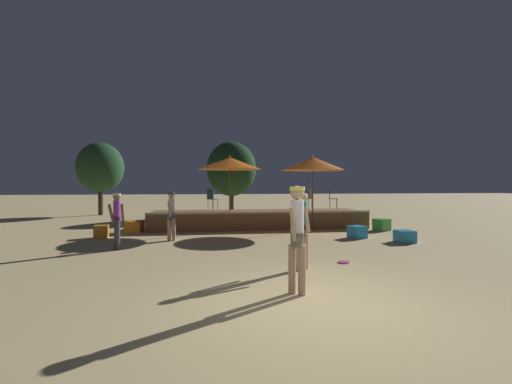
# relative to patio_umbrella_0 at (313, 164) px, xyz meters

# --- Properties ---
(ground_plane) EXTENTS (120.00, 120.00, 0.00)m
(ground_plane) POSITION_rel_patio_umbrella_0_xyz_m (-2.58, -8.45, -2.71)
(ground_plane) COLOR tan
(wooden_deck) EXTENTS (9.12, 2.38, 0.77)m
(wooden_deck) POSITION_rel_patio_umbrella_0_xyz_m (-2.09, 1.17, -2.36)
(wooden_deck) COLOR brown
(wooden_deck) RESTS_ON ground
(patio_umbrella_0) EXTENTS (2.58, 2.58, 3.06)m
(patio_umbrella_0) POSITION_rel_patio_umbrella_0_xyz_m (0.00, 0.00, 0.00)
(patio_umbrella_0) COLOR brown
(patio_umbrella_0) RESTS_ON ground
(patio_umbrella_1) EXTENTS (2.56, 2.56, 3.03)m
(patio_umbrella_1) POSITION_rel_patio_umbrella_0_xyz_m (-3.39, 0.20, -0.00)
(patio_umbrella_1) COLOR brown
(patio_umbrella_1) RESTS_ON ground
(cube_seat_0) EXTENTS (0.69, 0.69, 0.47)m
(cube_seat_0) POSITION_rel_patio_umbrella_0_xyz_m (2.71, -0.58, -2.47)
(cube_seat_0) COLOR #4CC651
(cube_seat_0) RESTS_ON ground
(cube_seat_1) EXTENTS (0.64, 0.64, 0.42)m
(cube_seat_1) POSITION_rel_patio_umbrella_0_xyz_m (0.90, -2.28, -2.50)
(cube_seat_1) COLOR #2D9EDB
(cube_seat_1) RESTS_ON ground
(cube_seat_2) EXTENTS (0.51, 0.51, 0.44)m
(cube_seat_2) POSITION_rel_patio_umbrella_0_xyz_m (-7.95, -1.03, -2.49)
(cube_seat_2) COLOR orange
(cube_seat_2) RESTS_ON ground
(cube_seat_3) EXTENTS (0.53, 0.53, 0.38)m
(cube_seat_3) POSITION_rel_patio_umbrella_0_xyz_m (2.05, -3.31, -2.52)
(cube_seat_3) COLOR #2D9EDB
(cube_seat_3) RESTS_ON ground
(cube_seat_4) EXTENTS (0.66, 0.66, 0.44)m
(cube_seat_4) POSITION_rel_patio_umbrella_0_xyz_m (-7.11, 0.23, -2.49)
(cube_seat_4) COLOR orange
(cube_seat_4) RESTS_ON ground
(person_0) EXTENTS (0.28, 0.49, 1.69)m
(person_0) POSITION_rel_patio_umbrella_0_xyz_m (-2.19, -6.29, -1.79)
(person_0) COLOR tan
(person_0) RESTS_ON ground
(person_1) EXTENTS (0.37, 0.47, 1.84)m
(person_1) POSITION_rel_patio_umbrella_0_xyz_m (-2.73, -7.93, -1.65)
(person_1) COLOR tan
(person_1) RESTS_ON ground
(person_2) EXTENTS (0.45, 0.28, 1.61)m
(person_2) POSITION_rel_patio_umbrella_0_xyz_m (-6.82, -3.36, -1.82)
(person_2) COLOR #3F3F47
(person_2) RESTS_ON ground
(person_3) EXTENTS (0.28, 0.48, 1.61)m
(person_3) POSITION_rel_patio_umbrella_0_xyz_m (-5.45, -1.97, -1.82)
(person_3) COLOR tan
(person_3) RESTS_ON ground
(bistro_chair_0) EXTENTS (0.44, 0.43, 0.90)m
(bistro_chair_0) POSITION_rel_patio_umbrella_0_xyz_m (1.24, 1.20, -1.39)
(bistro_chair_0) COLOR #1E4C47
(bistro_chair_0) RESTS_ON wooden_deck
(bistro_chair_1) EXTENTS (0.48, 0.48, 0.90)m
(bistro_chair_1) POSITION_rel_patio_umbrella_0_xyz_m (-4.11, 1.35, -1.39)
(bistro_chair_1) COLOR #1E4C47
(bistro_chair_1) RESTS_ON wooden_deck
(bistro_chair_2) EXTENTS (0.48, 0.48, 0.90)m
(bistro_chair_2) POSITION_rel_patio_umbrella_0_xyz_m (0.27, 1.44, -1.39)
(bistro_chair_2) COLOR #47474C
(bistro_chair_2) RESTS_ON wooden_deck
(frisbee_disc) EXTENTS (0.26, 0.26, 0.03)m
(frisbee_disc) POSITION_rel_patio_umbrella_0_xyz_m (-1.03, -5.81, -2.69)
(frisbee_disc) COLOR #E54C99
(frisbee_disc) RESTS_ON ground
(background_tree_0) EXTENTS (2.73, 2.73, 4.40)m
(background_tree_0) POSITION_rel_patio_umbrella_0_xyz_m (-10.75, 8.28, 0.18)
(background_tree_0) COLOR #3D2B1C
(background_tree_0) RESTS_ON ground
(background_tree_1) EXTENTS (2.91, 2.91, 4.38)m
(background_tree_1) POSITION_rel_patio_umbrella_0_xyz_m (-2.91, 6.62, 0.06)
(background_tree_1) COLOR #3D2B1C
(background_tree_1) RESTS_ON ground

